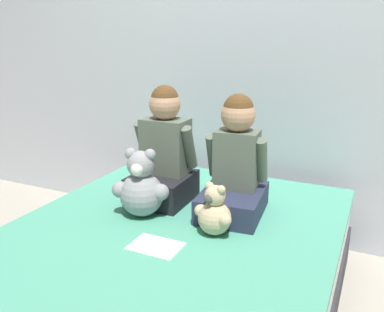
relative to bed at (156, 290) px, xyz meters
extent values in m
cube|color=silver|center=(0.00, 1.16, 1.03)|extent=(8.00, 0.06, 2.50)
cube|color=#2D2D33|center=(0.00, 0.00, -0.11)|extent=(1.43, 2.02, 0.21)
cube|color=white|center=(0.00, 0.00, 0.09)|extent=(1.40, 1.98, 0.20)
cube|color=#4CA384|center=(0.00, 0.00, 0.21)|extent=(1.42, 2.00, 0.03)
cube|color=black|center=(-0.20, 0.42, 0.29)|extent=(0.29, 0.32, 0.14)
cube|color=#5B6656|center=(-0.20, 0.47, 0.51)|extent=(0.23, 0.15, 0.28)
sphere|color=tan|center=(-0.20, 0.47, 0.72)|extent=(0.16, 0.16, 0.16)
sphere|color=brown|center=(-0.20, 0.47, 0.75)|extent=(0.14, 0.14, 0.14)
cylinder|color=#5B6656|center=(-0.33, 0.47, 0.51)|extent=(0.06, 0.13, 0.23)
cylinder|color=#5B6656|center=(-0.06, 0.47, 0.51)|extent=(0.06, 0.13, 0.23)
cube|color=#282D47|center=(0.19, 0.42, 0.28)|extent=(0.32, 0.41, 0.12)
cube|color=#5B6656|center=(0.19, 0.48, 0.48)|extent=(0.22, 0.16, 0.28)
sphere|color=tan|center=(0.19, 0.48, 0.70)|extent=(0.16, 0.16, 0.16)
sphere|color=brown|center=(0.19, 0.48, 0.72)|extent=(0.14, 0.14, 0.14)
cylinder|color=#5B6656|center=(0.07, 0.47, 0.49)|extent=(0.07, 0.13, 0.23)
cylinder|color=#5B6656|center=(0.31, 0.49, 0.49)|extent=(0.07, 0.13, 0.23)
sphere|color=#939399|center=(-0.20, 0.22, 0.33)|extent=(0.21, 0.21, 0.21)
sphere|color=#939399|center=(-0.20, 0.22, 0.48)|extent=(0.13, 0.13, 0.13)
sphere|color=white|center=(-0.18, 0.17, 0.47)|extent=(0.06, 0.06, 0.06)
sphere|color=#939399|center=(-0.24, 0.21, 0.53)|extent=(0.05, 0.05, 0.05)
sphere|color=#939399|center=(-0.15, 0.23, 0.53)|extent=(0.05, 0.05, 0.05)
sphere|color=#939399|center=(-0.29, 0.18, 0.35)|extent=(0.08, 0.08, 0.08)
sphere|color=#939399|center=(-0.09, 0.23, 0.35)|extent=(0.08, 0.08, 0.08)
sphere|color=#D1B78E|center=(0.19, 0.19, 0.29)|extent=(0.15, 0.15, 0.15)
sphere|color=#D1B78E|center=(0.19, 0.19, 0.40)|extent=(0.09, 0.09, 0.09)
sphere|color=#4C4742|center=(0.18, 0.15, 0.40)|extent=(0.04, 0.04, 0.04)
sphere|color=#D1B78E|center=(0.16, 0.20, 0.44)|extent=(0.04, 0.04, 0.04)
sphere|color=#D1B78E|center=(0.22, 0.18, 0.44)|extent=(0.04, 0.04, 0.04)
sphere|color=#D1B78E|center=(0.12, 0.20, 0.31)|extent=(0.06, 0.06, 0.06)
sphere|color=#D1B78E|center=(0.25, 0.15, 0.31)|extent=(0.06, 0.06, 0.06)
cube|color=white|center=(0.02, -0.02, 0.22)|extent=(0.21, 0.15, 0.00)
camera|label=1|loc=(0.78, -1.30, 1.05)|focal=38.00mm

